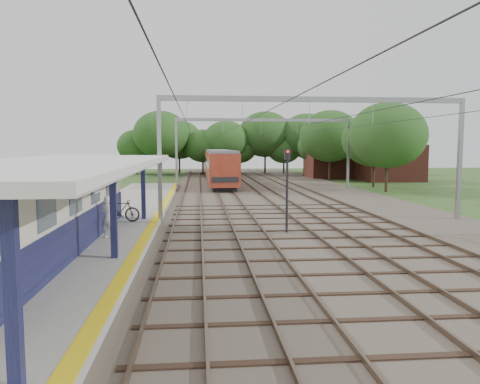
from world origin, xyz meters
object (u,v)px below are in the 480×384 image
person (108,217)px  signal_post (287,182)px  train (217,164)px  bicycle (121,210)px

person → signal_post: (8.15, 1.93, 1.30)m
train → signal_post: (1.85, -37.49, 0.45)m
train → signal_post: 37.54m
person → train: size_ratio=0.05×
person → signal_post: signal_post is taller
bicycle → train: size_ratio=0.06×
person → signal_post: size_ratio=0.44×
bicycle → train: train is taller
train → signal_post: bearing=-87.2°
bicycle → person: bearing=-172.0°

